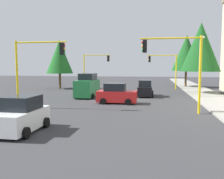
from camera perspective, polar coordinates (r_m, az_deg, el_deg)
ground_plane at (r=25.39m, az=0.60°, el=-2.61°), size 120.00×120.00×0.00m
sidewalk_kerb at (r=30.68m, az=21.97°, el=-1.46°), size 80.00×4.00×0.15m
lane_arrow_near at (r=15.48m, az=-17.81°, el=-8.14°), size 2.40×1.10×1.10m
traffic_signal_far_left at (r=38.83m, az=12.37°, el=5.84°), size 0.36×4.59×5.48m
traffic_signal_near_left at (r=18.87m, az=15.05°, el=7.01°), size 0.36×4.59×5.87m
traffic_signal_far_right at (r=40.01m, az=-4.19°, el=6.07°), size 0.36×4.59×5.62m
traffic_signal_near_right at (r=21.20m, az=-17.68°, el=6.55°), size 0.36×4.59×5.75m
street_lamp_curbside at (r=28.87m, az=20.31°, el=6.69°), size 2.15×0.28×7.00m
tree_roadside_far at (r=43.20m, az=17.35°, el=8.34°), size 4.89×4.89×8.96m
tree_opposite_side at (r=39.80m, az=-12.42°, el=7.64°), size 4.29×4.29×7.84m
tree_roadside_mid at (r=33.41m, az=20.42°, el=9.46°), size 5.03×5.03×9.24m
delivery_van_green at (r=28.17m, az=-5.87°, el=0.80°), size 4.80×2.22×2.77m
car_red at (r=23.23m, az=1.07°, el=-1.14°), size 2.02×3.84×1.98m
car_black at (r=29.00m, az=7.92°, el=0.14°), size 3.93×1.96×1.98m
car_white at (r=14.09m, az=-20.82°, el=-5.87°), size 3.67×2.07×1.98m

